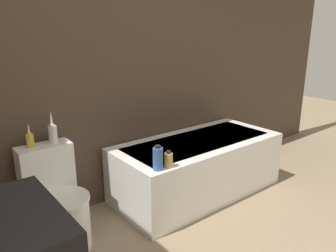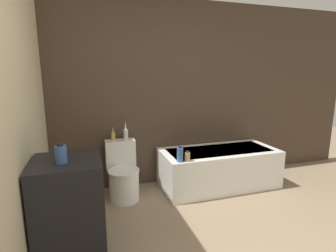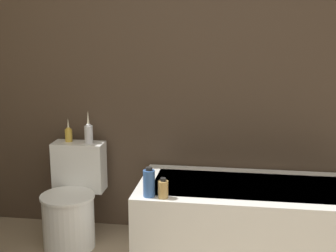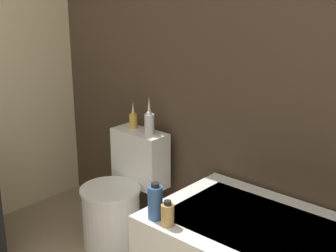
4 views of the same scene
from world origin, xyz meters
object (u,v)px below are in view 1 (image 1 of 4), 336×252
toilet (58,205)px  bathtub (198,166)px  vase_silver (53,132)px  shampoo_bottle_tall (158,159)px  shampoo_bottle_short (168,160)px  vase_gold (30,139)px

toilet → bathtub: bearing=-2.5°
vase_silver → bathtub: bearing=-11.4°
shampoo_bottle_tall → shampoo_bottle_short: size_ratio=1.48×
vase_gold → toilet: bearing=-68.7°
vase_gold → vase_silver: (0.17, -0.02, 0.02)m
vase_silver → shampoo_bottle_short: (0.67, -0.57, -0.21)m
vase_silver → shampoo_bottle_tall: bearing=-44.2°
shampoo_bottle_short → bathtub: bearing=27.0°
vase_silver → shampoo_bottle_short: size_ratio=1.90×
bathtub → shampoo_bottle_short: shampoo_bottle_short is taller
vase_silver → toilet: bearing=-112.7°
shampoo_bottle_short → vase_silver: bearing=139.5°
toilet → vase_silver: vase_silver is taller
bathtub → vase_silver: bearing=168.6°
vase_gold → vase_silver: bearing=-5.2°
vase_silver → shampoo_bottle_tall: 0.82m
bathtub → shampoo_bottle_tall: 0.84m
shampoo_bottle_tall → vase_silver: bearing=135.8°
bathtub → shampoo_bottle_short: 0.76m
shampoo_bottle_tall → vase_gold: bearing=142.2°
bathtub → vase_gold: size_ratio=9.00×
vase_silver → shampoo_bottle_tall: vase_silver is taller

